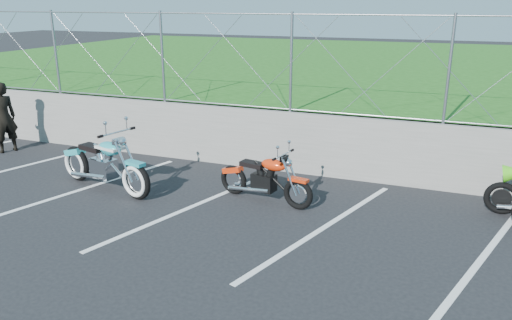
% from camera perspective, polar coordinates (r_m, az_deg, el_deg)
% --- Properties ---
extents(ground, '(90.00, 90.00, 0.00)m').
position_cam_1_polar(ground, '(8.22, -10.49, -7.76)').
color(ground, black).
rests_on(ground, ground).
extents(retaining_wall, '(30.00, 0.22, 1.30)m').
position_cam_1_polar(retaining_wall, '(10.94, -1.16, 2.63)').
color(retaining_wall, slate).
rests_on(retaining_wall, ground).
extents(grass_field, '(30.00, 20.00, 1.30)m').
position_cam_1_polar(grass_field, '(20.37, 9.70, 9.42)').
color(grass_field, '#1C5316').
rests_on(grass_field, ground).
extents(chain_link_fence, '(28.00, 0.03, 2.00)m').
position_cam_1_polar(chain_link_fence, '(10.63, -1.21, 11.25)').
color(chain_link_fence, gray).
rests_on(chain_link_fence, retaining_wall).
extents(parking_lines, '(18.29, 4.31, 0.01)m').
position_cam_1_polar(parking_lines, '(8.54, -0.02, -6.42)').
color(parking_lines, silver).
rests_on(parking_lines, ground).
extents(cruiser_turquoise, '(2.43, 0.86, 1.23)m').
position_cam_1_polar(cruiser_turquoise, '(9.97, -16.85, -0.60)').
color(cruiser_turquoise, black).
rests_on(cruiser_turquoise, ground).
extents(naked_orange, '(1.92, 0.65, 0.97)m').
position_cam_1_polar(naked_orange, '(9.00, 1.14, -2.32)').
color(naked_orange, black).
rests_on(naked_orange, ground).
extents(person_standing, '(0.62, 0.73, 1.70)m').
position_cam_1_polar(person_standing, '(13.37, -26.95, 4.35)').
color(person_standing, black).
rests_on(person_standing, ground).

